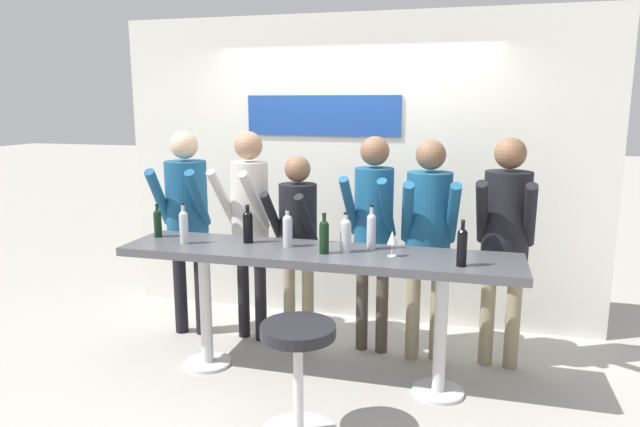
# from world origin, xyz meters

# --- Properties ---
(ground_plane) EXTENTS (40.00, 40.00, 0.00)m
(ground_plane) POSITION_xyz_m (0.00, 0.00, 0.00)
(ground_plane) COLOR #B2ADA3
(back_wall) EXTENTS (4.44, 0.12, 2.77)m
(back_wall) POSITION_xyz_m (-0.00, 1.33, 1.39)
(back_wall) COLOR silver
(back_wall) RESTS_ON ground_plane
(tasting_table) EXTENTS (2.84, 0.60, 0.97)m
(tasting_table) POSITION_xyz_m (-0.00, 0.00, 0.84)
(tasting_table) COLOR #4C4C51
(tasting_table) RESTS_ON ground_plane
(bar_stool) EXTENTS (0.47, 0.47, 0.72)m
(bar_stool) POSITION_xyz_m (0.09, -0.75, 0.48)
(bar_stool) COLOR silver
(bar_stool) RESTS_ON ground_plane
(person_far_left) EXTENTS (0.45, 0.57, 1.77)m
(person_far_left) POSITION_xyz_m (-1.29, 0.53, 1.10)
(person_far_left) COLOR black
(person_far_left) RESTS_ON ground_plane
(person_left) EXTENTS (0.43, 0.56, 1.77)m
(person_left) POSITION_xyz_m (-0.73, 0.55, 1.12)
(person_left) COLOR black
(person_left) RESTS_ON ground_plane
(person_center_left) EXTENTS (0.41, 0.52, 1.59)m
(person_center_left) POSITION_xyz_m (-0.29, 0.49, 1.00)
(person_center_left) COLOR gray
(person_center_left) RESTS_ON ground_plane
(person_center) EXTENTS (0.40, 0.54, 1.75)m
(person_center) POSITION_xyz_m (0.30, 0.57, 1.10)
(person_center) COLOR #473D33
(person_center) RESTS_ON ground_plane
(person_center_right) EXTENTS (0.45, 0.57, 1.73)m
(person_center_right) POSITION_xyz_m (0.74, 0.53, 1.08)
(person_center_right) COLOR gray
(person_center_right) RESTS_ON ground_plane
(person_right) EXTENTS (0.44, 0.56, 1.75)m
(person_right) POSITION_xyz_m (1.30, 0.54, 1.10)
(person_right) COLOR gray
(person_right) RESTS_ON ground_plane
(wine_bottle_0) EXTENTS (0.06, 0.06, 0.31)m
(wine_bottle_0) POSITION_xyz_m (-1.00, -0.06, 1.11)
(wine_bottle_0) COLOR #B7BCC1
(wine_bottle_0) RESTS_ON tasting_table
(wine_bottle_1) EXTENTS (0.07, 0.07, 0.29)m
(wine_bottle_1) POSITION_xyz_m (0.07, -0.06, 1.10)
(wine_bottle_1) COLOR black
(wine_bottle_1) RESTS_ON tasting_table
(wine_bottle_2) EXTENTS (0.07, 0.07, 0.28)m
(wine_bottle_2) POSITION_xyz_m (-0.23, 0.06, 1.10)
(wine_bottle_2) COLOR #B7BCC1
(wine_bottle_2) RESTS_ON tasting_table
(wine_bottle_3) EXTENTS (0.06, 0.06, 0.32)m
(wine_bottle_3) POSITION_xyz_m (0.36, 0.14, 1.12)
(wine_bottle_3) COLOR #B7BCC1
(wine_bottle_3) RESTS_ON tasting_table
(wine_bottle_4) EXTENTS (0.06, 0.06, 0.26)m
(wine_bottle_4) POSITION_xyz_m (-1.30, 0.09, 1.09)
(wine_bottle_4) COLOR black
(wine_bottle_4) RESTS_ON tasting_table
(wine_bottle_5) EXTENTS (0.06, 0.06, 0.30)m
(wine_bottle_5) POSITION_xyz_m (1.00, -0.14, 1.11)
(wine_bottle_5) COLOR black
(wine_bottle_5) RESTS_ON tasting_table
(wine_bottle_6) EXTENTS (0.07, 0.07, 0.29)m
(wine_bottle_6) POSITION_xyz_m (-0.56, 0.09, 1.10)
(wine_bottle_6) COLOR black
(wine_bottle_6) RESTS_ON tasting_table
(wine_bottle_7) EXTENTS (0.08, 0.08, 0.28)m
(wine_bottle_7) POSITION_xyz_m (0.21, 0.01, 1.10)
(wine_bottle_7) COLOR #B7BCC1
(wine_bottle_7) RESTS_ON tasting_table
(wine_glass_0) EXTENTS (0.07, 0.07, 0.18)m
(wine_glass_0) POSITION_xyz_m (0.54, -0.02, 1.10)
(wine_glass_0) COLOR silver
(wine_glass_0) RESTS_ON tasting_table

